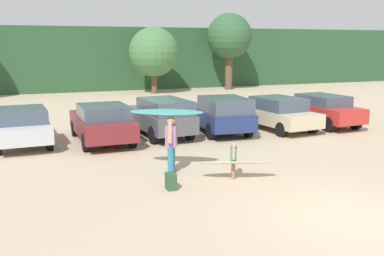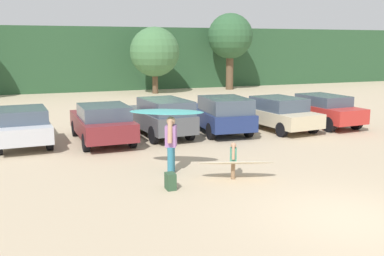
{
  "view_description": "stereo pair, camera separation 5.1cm",
  "coord_description": "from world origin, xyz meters",
  "px_view_note": "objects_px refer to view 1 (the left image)",
  "views": [
    {
      "loc": [
        -6.66,
        -7.52,
        3.82
      ],
      "look_at": [
        -1.15,
        6.76,
        0.94
      ],
      "focal_mm": 41.88,
      "sensor_mm": 36.0,
      "label": 1
    },
    {
      "loc": [
        -6.61,
        -7.54,
        3.82
      ],
      "look_at": [
        -1.15,
        6.76,
        0.94
      ],
      "focal_mm": 41.88,
      "sensor_mm": 36.0,
      "label": 2
    }
  ],
  "objects_px": {
    "parked_car_maroon": "(102,122)",
    "parked_car_silver": "(21,125)",
    "parked_car_champagne": "(278,113)",
    "parked_car_navy": "(220,114)",
    "person_adult": "(171,141)",
    "surfboard_teal": "(167,112)",
    "parked_car_red": "(322,109)",
    "surfboard_cream": "(236,163)",
    "backpack_dropped": "(171,181)",
    "person_child": "(234,158)",
    "parked_car_dark_gray": "(160,116)"
  },
  "relations": [
    {
      "from": "parked_car_champagne",
      "to": "parked_car_maroon",
      "type": "bearing_deg",
      "value": 82.15
    },
    {
      "from": "parked_car_silver",
      "to": "parked_car_navy",
      "type": "distance_m",
      "value": 8.09
    },
    {
      "from": "parked_car_silver",
      "to": "person_child",
      "type": "bearing_deg",
      "value": -143.33
    },
    {
      "from": "backpack_dropped",
      "to": "parked_car_navy",
      "type": "bearing_deg",
      "value": 56.1
    },
    {
      "from": "parked_car_maroon",
      "to": "parked_car_silver",
      "type": "bearing_deg",
      "value": 75.66
    },
    {
      "from": "parked_car_red",
      "to": "parked_car_maroon",
      "type": "bearing_deg",
      "value": 85.95
    },
    {
      "from": "parked_car_red",
      "to": "person_child",
      "type": "relative_size",
      "value": 4.07
    },
    {
      "from": "surfboard_teal",
      "to": "backpack_dropped",
      "type": "height_order",
      "value": "surfboard_teal"
    },
    {
      "from": "person_child",
      "to": "surfboard_cream",
      "type": "xyz_separation_m",
      "value": [
        0.02,
        -0.14,
        -0.1
      ]
    },
    {
      "from": "backpack_dropped",
      "to": "parked_car_dark_gray",
      "type": "bearing_deg",
      "value": 75.08
    },
    {
      "from": "person_adult",
      "to": "backpack_dropped",
      "type": "bearing_deg",
      "value": 96.42
    },
    {
      "from": "parked_car_silver",
      "to": "parked_car_red",
      "type": "relative_size",
      "value": 1.13
    },
    {
      "from": "surfboard_teal",
      "to": "surfboard_cream",
      "type": "height_order",
      "value": "surfboard_teal"
    },
    {
      "from": "parked_car_dark_gray",
      "to": "parked_car_champagne",
      "type": "relative_size",
      "value": 1.05
    },
    {
      "from": "surfboard_teal",
      "to": "surfboard_cream",
      "type": "distance_m",
      "value": 2.55
    },
    {
      "from": "parked_car_champagne",
      "to": "person_adult",
      "type": "xyz_separation_m",
      "value": [
        -6.67,
        -4.81,
        0.2
      ]
    },
    {
      "from": "backpack_dropped",
      "to": "parked_car_champagne",
      "type": "bearing_deg",
      "value": 41.27
    },
    {
      "from": "parked_car_dark_gray",
      "to": "parked_car_navy",
      "type": "distance_m",
      "value": 2.63
    },
    {
      "from": "parked_car_navy",
      "to": "parked_car_dark_gray",
      "type": "bearing_deg",
      "value": 90.12
    },
    {
      "from": "parked_car_dark_gray",
      "to": "surfboard_teal",
      "type": "distance_m",
      "value": 5.43
    },
    {
      "from": "parked_car_silver",
      "to": "parked_car_red",
      "type": "xyz_separation_m",
      "value": [
        13.32,
        -0.8,
        0.01
      ]
    },
    {
      "from": "parked_car_silver",
      "to": "surfboard_teal",
      "type": "xyz_separation_m",
      "value": [
        4.05,
        -5.61,
        1.06
      ]
    },
    {
      "from": "parked_car_maroon",
      "to": "parked_car_dark_gray",
      "type": "distance_m",
      "value": 2.49
    },
    {
      "from": "person_child",
      "to": "surfboard_teal",
      "type": "distance_m",
      "value": 2.4
    },
    {
      "from": "parked_car_champagne",
      "to": "backpack_dropped",
      "type": "relative_size",
      "value": 9.42
    },
    {
      "from": "parked_car_silver",
      "to": "surfboard_cream",
      "type": "xyz_separation_m",
      "value": [
        5.66,
        -7.05,
        -0.29
      ]
    },
    {
      "from": "parked_car_maroon",
      "to": "surfboard_teal",
      "type": "distance_m",
      "value": 5.13
    },
    {
      "from": "parked_car_dark_gray",
      "to": "backpack_dropped",
      "type": "height_order",
      "value": "parked_car_dark_gray"
    },
    {
      "from": "parked_car_silver",
      "to": "parked_car_champagne",
      "type": "bearing_deg",
      "value": -97.52
    },
    {
      "from": "person_child",
      "to": "surfboard_teal",
      "type": "height_order",
      "value": "surfboard_teal"
    },
    {
      "from": "parked_car_dark_gray",
      "to": "parked_car_red",
      "type": "xyz_separation_m",
      "value": [
        7.88,
        -0.35,
        -0.08
      ]
    },
    {
      "from": "parked_car_champagne",
      "to": "parked_car_navy",
      "type": "bearing_deg",
      "value": 77.72
    },
    {
      "from": "surfboard_teal",
      "to": "backpack_dropped",
      "type": "bearing_deg",
      "value": 102.73
    },
    {
      "from": "parked_car_maroon",
      "to": "person_adult",
      "type": "xyz_separation_m",
      "value": [
        1.19,
        -5.04,
        0.17
      ]
    },
    {
      "from": "parked_car_navy",
      "to": "parked_car_champagne",
      "type": "relative_size",
      "value": 1.08
    },
    {
      "from": "parked_car_champagne",
      "to": "surfboard_cream",
      "type": "xyz_separation_m",
      "value": [
        -5.15,
        -6.12,
        -0.28
      ]
    },
    {
      "from": "parked_car_navy",
      "to": "surfboard_teal",
      "type": "bearing_deg",
      "value": 145.3
    },
    {
      "from": "parked_car_red",
      "to": "person_adult",
      "type": "xyz_separation_m",
      "value": [
        -9.17,
        -4.95,
        0.18
      ]
    },
    {
      "from": "person_adult",
      "to": "surfboard_cream",
      "type": "height_order",
      "value": "person_adult"
    },
    {
      "from": "parked_car_red",
      "to": "person_adult",
      "type": "height_order",
      "value": "person_adult"
    },
    {
      "from": "parked_car_maroon",
      "to": "parked_car_dark_gray",
      "type": "xyz_separation_m",
      "value": [
        2.48,
        0.26,
        0.07
      ]
    },
    {
      "from": "parked_car_navy",
      "to": "person_child",
      "type": "bearing_deg",
      "value": 163.07
    },
    {
      "from": "person_adult",
      "to": "surfboard_teal",
      "type": "relative_size",
      "value": 0.76
    },
    {
      "from": "parked_car_maroon",
      "to": "person_child",
      "type": "relative_size",
      "value": 4.33
    },
    {
      "from": "person_adult",
      "to": "backpack_dropped",
      "type": "xyz_separation_m",
      "value": [
        -0.52,
        -1.5,
        -0.74
      ]
    },
    {
      "from": "surfboard_cream",
      "to": "backpack_dropped",
      "type": "xyz_separation_m",
      "value": [
        -2.03,
        -0.19,
        -0.26
      ]
    },
    {
      "from": "surfboard_cream",
      "to": "backpack_dropped",
      "type": "bearing_deg",
      "value": 24.65
    },
    {
      "from": "parked_car_silver",
      "to": "surfboard_teal",
      "type": "relative_size",
      "value": 2.12
    },
    {
      "from": "surfboard_teal",
      "to": "surfboard_cream",
      "type": "bearing_deg",
      "value": 165.52
    },
    {
      "from": "surfboard_teal",
      "to": "parked_car_maroon",
      "type": "bearing_deg",
      "value": -50.18
    }
  ]
}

